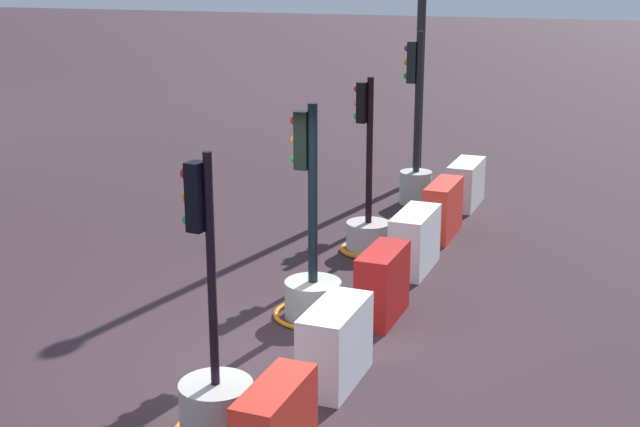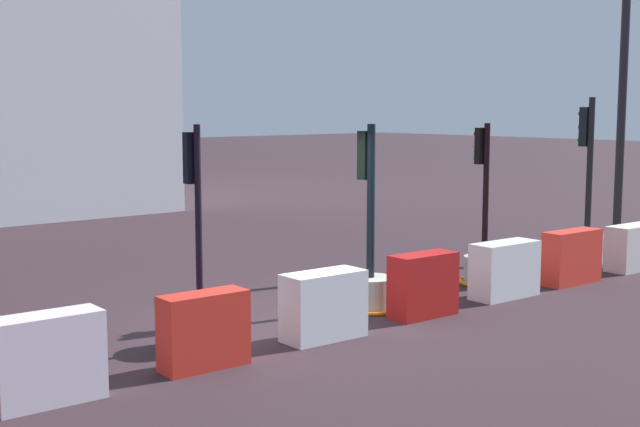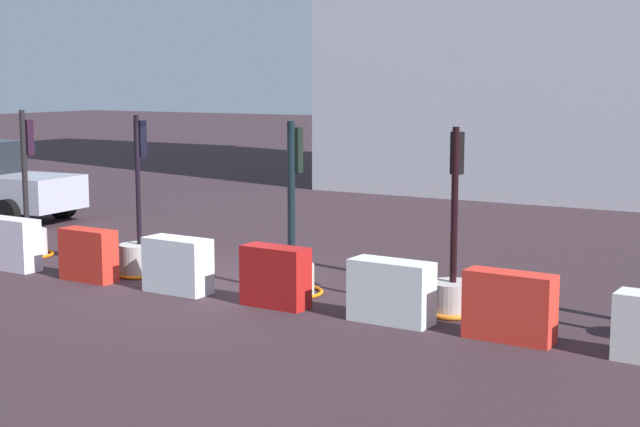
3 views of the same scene
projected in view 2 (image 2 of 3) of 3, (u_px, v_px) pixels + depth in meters
The scene contains 13 objects.
ground_plane at pixel (284, 325), 11.33m from camera, with size 120.00×120.00×0.00m, color #34242A.
traffic_light_2 at pixel (200, 314), 10.28m from camera, with size 0.84×0.84×2.66m.
traffic_light_3 at pixel (370, 278), 12.22m from camera, with size 0.97×0.97×2.62m.
traffic_light_4 at pixel (484, 261), 13.93m from camera, with size 0.84×0.84×2.60m.
traffic_light_5 at pixel (587, 226), 15.71m from camera, with size 0.57×0.57×3.03m.
construction_barrier_2 at pixel (48, 359), 8.30m from camera, with size 1.07×0.44×0.88m.
construction_barrier_3 at pixel (204, 331), 9.43m from camera, with size 1.00×0.41×0.84m.
construction_barrier_4 at pixel (324, 306), 10.61m from camera, with size 1.07×0.50×0.84m.
construction_barrier_5 at pixel (423, 285), 11.74m from camera, with size 1.01×0.44×0.87m.
construction_barrier_6 at pixel (505, 270), 12.94m from camera, with size 1.15×0.50×0.84m.
construction_barrier_7 at pixel (572, 257), 13.95m from camera, with size 1.14×0.42×0.87m.
construction_barrier_8 at pixel (634, 247), 15.14m from camera, with size 1.17×0.49×0.80m.
street_lamp_post at pixel (624, 49), 16.57m from camera, with size 0.36×0.36×6.85m.
Camera 2 is at (-6.75, -8.78, 2.86)m, focal length 48.28 mm.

